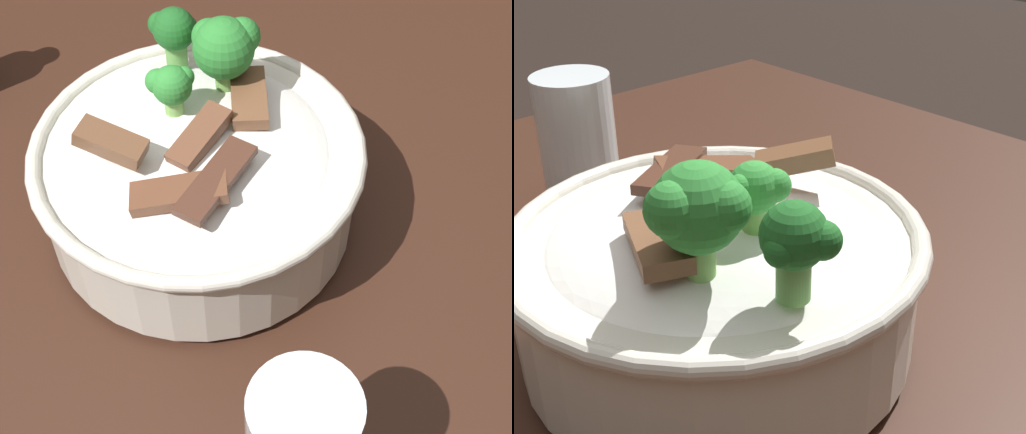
# 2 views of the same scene
# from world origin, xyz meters

# --- Properties ---
(dining_table) EXTENTS (1.21, 0.88, 0.80)m
(dining_table) POSITION_xyz_m (0.00, 0.00, 0.68)
(dining_table) COLOR #381E14
(dining_table) RESTS_ON ground
(rice_bowl) EXTENTS (0.26, 0.26, 0.16)m
(rice_bowl) POSITION_xyz_m (-0.14, 0.05, 0.86)
(rice_bowl) COLOR silver
(rice_bowl) RESTS_ON dining_table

